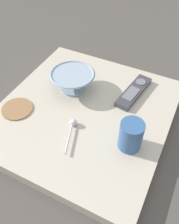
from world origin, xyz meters
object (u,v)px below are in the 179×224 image
at_px(coffee_mug, 131,135).
at_px(teaspoon, 72,125).
at_px(cereal_bowl, 73,80).
at_px(tv_remote_near, 134,92).
at_px(drink_coaster, 17,109).

bearing_deg(coffee_mug, teaspoon, 5.59).
relative_size(cereal_bowl, teaspoon, 1.30).
xyz_separation_m(tv_remote_near, drink_coaster, (0.34, 0.26, -0.01)).
height_order(cereal_bowl, drink_coaster, cereal_bowl).
bearing_deg(teaspoon, coffee_mug, -174.41).
bearing_deg(cereal_bowl, drink_coaster, 56.10).
distance_m(cereal_bowl, coffee_mug, 0.32).
bearing_deg(tv_remote_near, coffee_mug, 105.95).
bearing_deg(coffee_mug, cereal_bowl, -28.36).
relative_size(cereal_bowl, tv_remote_near, 0.84).
relative_size(tv_remote_near, drink_coaster, 1.84).
bearing_deg(drink_coaster, tv_remote_near, -142.61).
height_order(cereal_bowl, teaspoon, cereal_bowl).
relative_size(teaspoon, drink_coaster, 1.19).
xyz_separation_m(coffee_mug, teaspoon, (0.19, 0.02, -0.04)).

